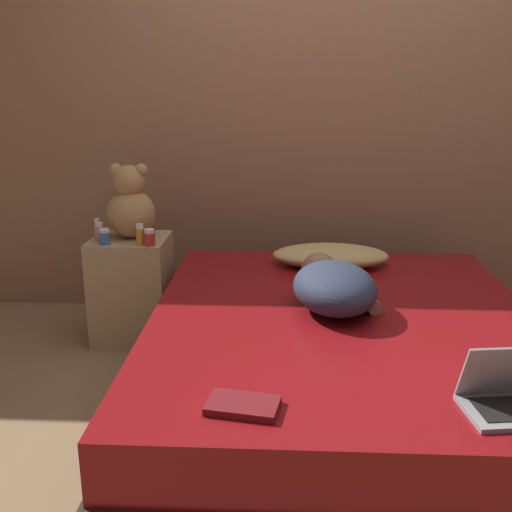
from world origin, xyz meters
TOP-DOWN VIEW (x-y plane):
  - ground_plane at (0.00, 0.00)m, footprint 12.00×12.00m
  - wall_back at (0.00, 1.24)m, footprint 8.00×0.06m
  - bed at (0.00, 0.00)m, footprint 1.63×1.92m
  - nightstand at (-1.07, 0.72)m, footprint 0.40×0.37m
  - pillow at (-0.01, 0.69)m, footprint 0.60×0.32m
  - person_lying at (-0.04, 0.09)m, footprint 0.41×0.63m
  - teddy_bear at (-1.06, 0.74)m, footprint 0.26×0.26m
  - bottle_amber at (-0.98, 0.59)m, footprint 0.04×0.04m
  - bottle_pink at (-1.21, 0.66)m, footprint 0.04×0.04m
  - bottle_blue at (-1.16, 0.59)m, footprint 0.05×0.05m
  - bottle_red at (-0.93, 0.57)m, footprint 0.05×0.05m
  - bottle_clear at (-1.24, 0.73)m, footprint 0.03×0.03m
  - book at (-0.37, -0.75)m, footprint 0.23×0.16m

SIDE VIEW (x-z plane):
  - ground_plane at x=0.00m, z-range 0.00..0.00m
  - bed at x=0.00m, z-range 0.00..0.44m
  - nightstand at x=-1.07m, z-range 0.00..0.57m
  - book at x=-0.37m, z-range 0.44..0.47m
  - pillow at x=-0.01m, z-range 0.44..0.55m
  - person_lying at x=-0.04m, z-range 0.44..0.64m
  - bottle_blue at x=-1.16m, z-range 0.57..0.65m
  - bottle_red at x=-0.93m, z-range 0.57..0.66m
  - bottle_pink at x=-1.21m, z-range 0.57..0.67m
  - bottle_clear at x=-1.24m, z-range 0.57..0.67m
  - bottle_amber at x=-0.98m, z-range 0.57..0.68m
  - teddy_bear at x=-1.06m, z-range 0.55..0.94m
  - wall_back at x=0.00m, z-range 0.00..2.60m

